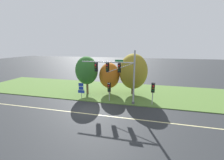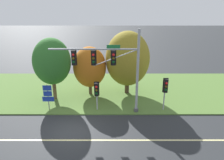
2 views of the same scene
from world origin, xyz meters
The scene contains 10 objects.
ground_plane centered at (0.00, 0.00, 0.00)m, with size 160.00×160.00×0.00m, color #282B2D.
lane_stripe centered at (0.00, -1.20, 0.00)m, with size 36.00×0.16×0.01m, color beige.
grass_verge centered at (0.00, 8.25, 0.05)m, with size 48.00×11.50×0.10m, color #517533.
traffic_signal_mast centered at (2.96, 3.01, 4.51)m, with size 7.54×0.49×7.29m.
pedestrian_signal_near_kerb centered at (1.73, 3.22, 2.02)m, with size 0.46×0.55×2.72m.
pedestrian_signal_further_along centered at (7.76, 3.22, 2.31)m, with size 0.46×0.55×3.06m.
route_sign_post centered at (-2.65, 3.37, 1.54)m, with size 1.05×0.08×2.41m.
tree_nearest_road centered at (-2.70, 5.81, 3.97)m, with size 3.63×3.63×6.16m.
tree_left_of_mast centered at (0.78, 7.02, 3.07)m, with size 3.38×3.38×5.09m.
tree_behind_signpost centered at (4.68, 7.33, 3.86)m, with size 4.53×4.53×6.60m.
Camera 2 is at (3.08, -14.49, 9.35)m, focal length 35.00 mm.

